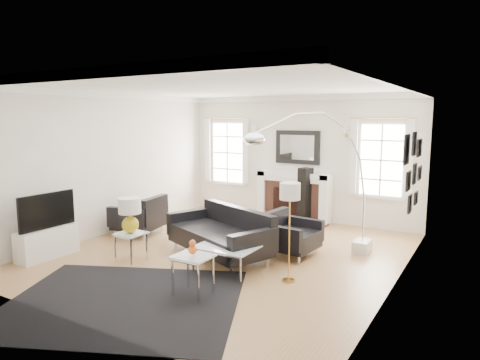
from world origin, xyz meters
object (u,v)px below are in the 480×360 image
Objects in this scene: arc_floor_lamp at (311,176)px; fireplace at (294,197)px; gourd_lamp at (130,213)px; sofa at (222,235)px; coffee_table at (231,246)px; armchair_right at (289,235)px; armchair_left at (141,217)px.

fireplace is at bearing 120.08° from arc_floor_lamp.
fireplace reaches higher than gourd_lamp.
gourd_lamp reaches higher than sofa.
gourd_lamp reaches higher than coffee_table.
gourd_lamp is at bearing -162.51° from coffee_table.
fireplace reaches higher than coffee_table.
coffee_table is (-0.44, -1.14, 0.04)m from armchair_right.
armchair_left is 3.07m from armchair_right.
armchair_left is 0.43× the size of arc_floor_lamp.
sofa is 2.03× the size of armchair_left.
sofa is 1.56m from gourd_lamp.
arc_floor_lamp is (0.32, 0.13, 1.01)m from armchair_right.
sofa is 1.13m from armchair_right.
coffee_table is at bearing -121.10° from arc_floor_lamp.
arc_floor_lamp is at bearing 36.94° from gourd_lamp.
armchair_right is 1.22m from coffee_table.
coffee_table is (2.61, -0.80, 0.01)m from armchair_left.
coffee_table is at bearing 17.49° from gourd_lamp.
armchair_left reaches higher than armchair_right.
fireplace is 1.89× the size of coffee_table.
sofa is 3.82× the size of gourd_lamp.
gourd_lamp is (-1.59, -0.50, 0.43)m from coffee_table.
sofa is at bearing -149.10° from arc_floor_lamp.
armchair_left is 1.12× the size of armchair_right.
sofa is at bearing -7.70° from armchair_left.
arc_floor_lamp is (2.36, 1.77, 0.55)m from gourd_lamp.
gourd_lamp is (-1.10, -1.02, 0.44)m from sofa.
gourd_lamp is at bearing -141.15° from armchair_right.
armchair_left is at bearing 128.00° from gourd_lamp.
sofa is at bearing -146.50° from armchair_right.
armchair_left is at bearing 162.93° from coffee_table.
coffee_table is 1.72m from gourd_lamp.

